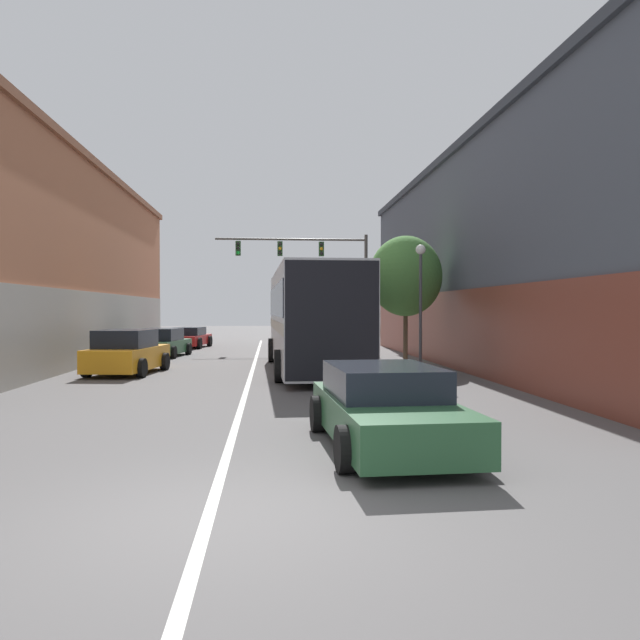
# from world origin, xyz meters

# --- Properties ---
(ground_plane) EXTENTS (160.00, 160.00, 0.00)m
(ground_plane) POSITION_xyz_m (0.00, 0.00, 0.00)
(ground_plane) COLOR #565454
(lane_center_line) EXTENTS (0.14, 44.15, 0.01)m
(lane_center_line) POSITION_xyz_m (0.00, 16.07, 0.00)
(lane_center_line) COLOR silver
(lane_center_line) RESTS_ON ground_plane
(building_left_brick) EXTENTS (8.00, 28.40, 8.35)m
(building_left_brick) POSITION_xyz_m (-10.31, 20.59, 4.29)
(building_left_brick) COLOR #A86647
(building_left_brick) RESTS_ON ground_plane
(building_right_storefront) EXTENTS (7.68, 29.92, 8.33)m
(building_right_storefront) POSITION_xyz_m (11.15, 16.99, 4.28)
(building_right_storefront) COLOR #4C515B
(building_right_storefront) RESTS_ON ground_plane
(bus) EXTENTS (3.19, 12.04, 3.59)m
(bus) POSITION_xyz_m (2.15, 16.02, 2.01)
(bus) COLOR #B7B7BC
(bus) RESTS_ON ground_plane
(hatchback_foreground) EXTENTS (2.26, 4.72, 1.29)m
(hatchback_foreground) POSITION_xyz_m (2.50, 3.31, 0.63)
(hatchback_foreground) COLOR #285633
(hatchback_foreground) RESTS_ON ground_plane
(parked_car_left_near) EXTENTS (2.42, 4.29, 1.52)m
(parked_car_left_near) POSITION_xyz_m (-4.26, 15.33, 0.71)
(parked_car_left_near) COLOR orange
(parked_car_left_near) RESTS_ON ground_plane
(parked_car_left_mid) EXTENTS (2.43, 4.30, 1.33)m
(parked_car_left_mid) POSITION_xyz_m (-4.44, 23.27, 0.63)
(parked_car_left_mid) COLOR #285633
(parked_car_left_mid) RESTS_ON ground_plane
(parked_car_left_far) EXTENTS (2.30, 4.25, 1.20)m
(parked_car_left_far) POSITION_xyz_m (-4.01, 30.24, 0.58)
(parked_car_left_far) COLOR red
(parked_car_left_far) RESTS_ON ground_plane
(traffic_signal_gantry) EXTENTS (8.47, 0.36, 6.42)m
(traffic_signal_gantry) POSITION_xyz_m (3.18, 28.13, 4.80)
(traffic_signal_gantry) COLOR #514C47
(traffic_signal_gantry) RESTS_ON ground_plane
(street_lamp) EXTENTS (0.33, 0.33, 4.32)m
(street_lamp) POSITION_xyz_m (5.53, 13.39, 2.56)
(street_lamp) COLOR #47474C
(street_lamp) RESTS_ON ground_plane
(street_tree_near) EXTENTS (2.75, 2.47, 4.98)m
(street_tree_near) POSITION_xyz_m (5.72, 16.55, 3.46)
(street_tree_near) COLOR brown
(street_tree_near) RESTS_ON ground_plane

